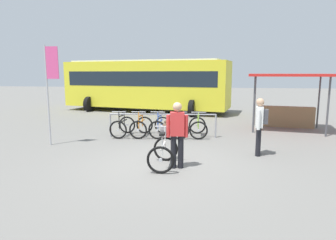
{
  "coord_description": "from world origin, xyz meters",
  "views": [
    {
      "loc": [
        1.16,
        -7.24,
        2.34
      ],
      "look_at": [
        0.04,
        0.95,
        1.0
      ],
      "focal_mm": 31.27,
      "sensor_mm": 36.0,
      "label": 1
    }
  ],
  "objects_px": {
    "racked_bike_red": "(179,127)",
    "bus_distant": "(146,83)",
    "racked_bike_black": "(123,126)",
    "pedestrian_with_backpack": "(260,123)",
    "person_with_featured_bike": "(177,132)",
    "banner_flag": "(50,76)",
    "racked_bike_blue": "(160,126)",
    "market_stall": "(287,96)",
    "racked_bike_orange": "(141,126)",
    "featured_bicycle": "(164,147)",
    "racked_bike_lime": "(198,127)"
  },
  "relations": [
    {
      "from": "racked_bike_orange",
      "to": "bus_distant",
      "type": "relative_size",
      "value": 0.11
    },
    {
      "from": "pedestrian_with_backpack",
      "to": "racked_bike_orange",
      "type": "bearing_deg",
      "value": 151.9
    },
    {
      "from": "market_stall",
      "to": "banner_flag",
      "type": "bearing_deg",
      "value": -154.12
    },
    {
      "from": "racked_bike_black",
      "to": "bus_distant",
      "type": "bearing_deg",
      "value": 95.08
    },
    {
      "from": "featured_bicycle",
      "to": "pedestrian_with_backpack",
      "type": "relative_size",
      "value": 0.74
    },
    {
      "from": "racked_bike_red",
      "to": "bus_distant",
      "type": "relative_size",
      "value": 0.12
    },
    {
      "from": "market_stall",
      "to": "racked_bike_black",
      "type": "bearing_deg",
      "value": -160.05
    },
    {
      "from": "featured_bicycle",
      "to": "banner_flag",
      "type": "relative_size",
      "value": 0.38
    },
    {
      "from": "person_with_featured_bike",
      "to": "banner_flag",
      "type": "distance_m",
      "value": 4.78
    },
    {
      "from": "featured_bicycle",
      "to": "market_stall",
      "type": "relative_size",
      "value": 0.35
    },
    {
      "from": "racked_bike_black",
      "to": "racked_bike_blue",
      "type": "distance_m",
      "value": 1.4
    },
    {
      "from": "racked_bike_black",
      "to": "banner_flag",
      "type": "relative_size",
      "value": 0.35
    },
    {
      "from": "featured_bicycle",
      "to": "bus_distant",
      "type": "distance_m",
      "value": 10.86
    },
    {
      "from": "bus_distant",
      "to": "person_with_featured_bike",
      "type": "bearing_deg",
      "value": -74.01
    },
    {
      "from": "featured_bicycle",
      "to": "bus_distant",
      "type": "xyz_separation_m",
      "value": [
        -2.69,
        10.44,
        1.25
      ]
    },
    {
      "from": "pedestrian_with_backpack",
      "to": "banner_flag",
      "type": "distance_m",
      "value": 6.56
    },
    {
      "from": "racked_bike_orange",
      "to": "featured_bicycle",
      "type": "bearing_deg",
      "value": -68.03
    },
    {
      "from": "racked_bike_black",
      "to": "pedestrian_with_backpack",
      "type": "bearing_deg",
      "value": -23.7
    },
    {
      "from": "racked_bike_lime",
      "to": "featured_bicycle",
      "type": "distance_m",
      "value": 3.63
    },
    {
      "from": "person_with_featured_bike",
      "to": "bus_distant",
      "type": "height_order",
      "value": "bus_distant"
    },
    {
      "from": "racked_bike_blue",
      "to": "racked_bike_red",
      "type": "distance_m",
      "value": 0.7
    },
    {
      "from": "racked_bike_orange",
      "to": "market_stall",
      "type": "height_order",
      "value": "market_stall"
    },
    {
      "from": "featured_bicycle",
      "to": "bus_distant",
      "type": "height_order",
      "value": "bus_distant"
    },
    {
      "from": "racked_bike_blue",
      "to": "market_stall",
      "type": "bearing_deg",
      "value": 23.65
    },
    {
      "from": "racked_bike_orange",
      "to": "racked_bike_lime",
      "type": "relative_size",
      "value": 0.97
    },
    {
      "from": "racked_bike_lime",
      "to": "pedestrian_with_backpack",
      "type": "distance_m",
      "value": 2.97
    },
    {
      "from": "racked_bike_red",
      "to": "banner_flag",
      "type": "xyz_separation_m",
      "value": [
        -3.91,
        -1.86,
        1.86
      ]
    },
    {
      "from": "racked_bike_lime",
      "to": "bus_distant",
      "type": "relative_size",
      "value": 0.11
    },
    {
      "from": "banner_flag",
      "to": "market_stall",
      "type": "bearing_deg",
      "value": 25.88
    },
    {
      "from": "racked_bike_lime",
      "to": "person_with_featured_bike",
      "type": "distance_m",
      "value": 3.78
    },
    {
      "from": "racked_bike_lime",
      "to": "market_stall",
      "type": "bearing_deg",
      "value": 29.7
    },
    {
      "from": "racked_bike_red",
      "to": "bus_distant",
      "type": "bearing_deg",
      "value": 111.41
    },
    {
      "from": "racked_bike_blue",
      "to": "banner_flag",
      "type": "height_order",
      "value": "banner_flag"
    },
    {
      "from": "racked_bike_blue",
      "to": "racked_bike_lime",
      "type": "bearing_deg",
      "value": 5.33
    },
    {
      "from": "racked_bike_red",
      "to": "banner_flag",
      "type": "height_order",
      "value": "banner_flag"
    },
    {
      "from": "racked_bike_blue",
      "to": "racked_bike_red",
      "type": "xyz_separation_m",
      "value": [
        0.7,
        0.07,
        0.0
      ]
    },
    {
      "from": "racked_bike_black",
      "to": "racked_bike_red",
      "type": "relative_size",
      "value": 0.93
    },
    {
      "from": "pedestrian_with_backpack",
      "to": "bus_distant",
      "type": "bearing_deg",
      "value": 119.73
    },
    {
      "from": "market_stall",
      "to": "featured_bicycle",
      "type": "bearing_deg",
      "value": -127.82
    },
    {
      "from": "pedestrian_with_backpack",
      "to": "bus_distant",
      "type": "xyz_separation_m",
      "value": [
        -5.24,
        9.17,
        0.8
      ]
    },
    {
      "from": "bus_distant",
      "to": "banner_flag",
      "type": "distance_m",
      "value": 8.91
    },
    {
      "from": "racked_bike_lime",
      "to": "market_stall",
      "type": "height_order",
      "value": "market_stall"
    },
    {
      "from": "person_with_featured_bike",
      "to": "featured_bicycle",
      "type": "bearing_deg",
      "value": 154.7
    },
    {
      "from": "racked_bike_red",
      "to": "market_stall",
      "type": "relative_size",
      "value": 0.35
    },
    {
      "from": "racked_bike_lime",
      "to": "racked_bike_black",
      "type": "bearing_deg",
      "value": -174.67
    },
    {
      "from": "racked_bike_black",
      "to": "racked_bike_red",
      "type": "height_order",
      "value": "same"
    },
    {
      "from": "racked_bike_lime",
      "to": "person_with_featured_bike",
      "type": "height_order",
      "value": "person_with_featured_bike"
    },
    {
      "from": "pedestrian_with_backpack",
      "to": "market_stall",
      "type": "bearing_deg",
      "value": 67.38
    },
    {
      "from": "racked_bike_orange",
      "to": "pedestrian_with_backpack",
      "type": "height_order",
      "value": "pedestrian_with_backpack"
    },
    {
      "from": "racked_bike_blue",
      "to": "person_with_featured_bike",
      "type": "xyz_separation_m",
      "value": [
        1.01,
        -3.59,
        0.54
      ]
    }
  ]
}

